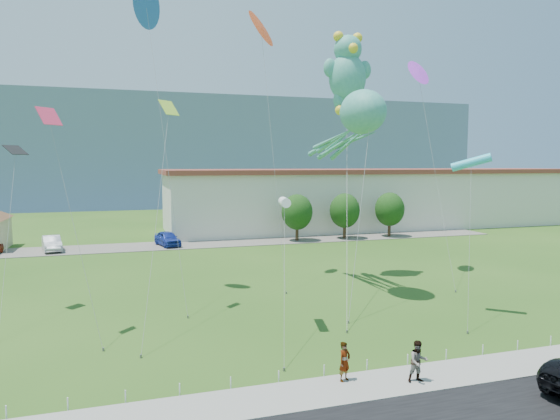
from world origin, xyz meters
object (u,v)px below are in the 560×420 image
object	(u,v)px
parked_car_blue	(167,238)
octopus_kite	(356,123)
pedestrian_right	(418,361)
teddy_bear_kite	(348,72)
warehouse	(379,197)
pedestrian_left	(345,361)
parked_car_silver	(52,243)

from	to	relation	value
parked_car_blue	octopus_kite	size ratio (longest dim) A/B	0.34
pedestrian_right	octopus_kite	size ratio (longest dim) A/B	0.12
parked_car_blue	teddy_bear_kite	size ratio (longest dim) A/B	0.24
teddy_bear_kite	parked_car_blue	bearing A→B (deg)	122.72
warehouse	teddy_bear_kite	world-z (taller)	teddy_bear_kite
warehouse	pedestrian_right	xyz separation A→B (m)	(-23.64, -47.11, -3.17)
warehouse	pedestrian_left	size ratio (longest dim) A/B	37.74
pedestrian_left	octopus_kite	distance (m)	17.99
parked_car_silver	octopus_kite	xyz separation A→B (m)	(22.30, -24.25, 10.83)
parked_car_silver	octopus_kite	size ratio (longest dim) A/B	0.34
teddy_bear_kite	pedestrian_right	bearing A→B (deg)	-105.88
pedestrian_left	parked_car_silver	xyz separation A→B (m)	(-15.77, 37.11, -0.08)
pedestrian_left	teddy_bear_kite	xyz separation A→B (m)	(8.14, 17.75, 15.07)
pedestrian_right	parked_car_blue	xyz separation A→B (m)	(-7.00, 37.92, -0.11)
warehouse	teddy_bear_kite	bearing A→B (deg)	-122.82
parked_car_silver	teddy_bear_kite	distance (m)	34.29
parked_car_blue	warehouse	bearing A→B (deg)	1.99
pedestrian_left	parked_car_blue	bearing A→B (deg)	70.86
warehouse	parked_car_blue	size ratio (longest dim) A/B	13.22
octopus_kite	teddy_bear_kite	distance (m)	6.71
pedestrian_right	warehouse	bearing A→B (deg)	69.74
warehouse	teddy_bear_kite	xyz separation A→B (m)	(-18.31, -28.38, 11.85)
pedestrian_left	parked_car_blue	world-z (taller)	pedestrian_left
parked_car_blue	teddy_bear_kite	xyz separation A→B (m)	(12.33, -19.19, 15.13)
warehouse	parked_car_blue	xyz separation A→B (m)	(-30.64, -9.19, -3.28)
octopus_kite	teddy_bear_kite	world-z (taller)	teddy_bear_kite
pedestrian_left	warehouse	bearing A→B (deg)	34.56
warehouse	octopus_kite	bearing A→B (deg)	-120.90
parked_car_blue	octopus_kite	xyz separation A→B (m)	(10.72, -24.08, 10.82)
parked_car_silver	teddy_bear_kite	size ratio (longest dim) A/B	0.25
warehouse	parked_car_silver	size ratio (longest dim) A/B	13.01
pedestrian_left	parked_car_silver	world-z (taller)	pedestrian_left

